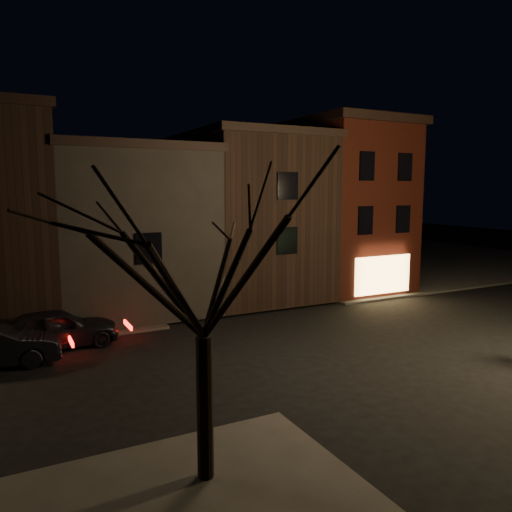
% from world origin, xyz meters
% --- Properties ---
extents(ground, '(120.00, 120.00, 0.00)m').
position_xyz_m(ground, '(0.00, 0.00, 0.00)').
color(ground, black).
rests_on(ground, ground).
extents(sidewalk_far_right, '(30.00, 30.00, 0.12)m').
position_xyz_m(sidewalk_far_right, '(20.00, 20.00, 0.06)').
color(sidewalk_far_right, '#2D2B28').
rests_on(sidewalk_far_right, ground).
extents(corner_building, '(6.50, 8.50, 10.50)m').
position_xyz_m(corner_building, '(8.00, 9.47, 5.40)').
color(corner_building, '#40130B').
rests_on(corner_building, ground).
extents(row_building_a, '(7.30, 10.30, 9.40)m').
position_xyz_m(row_building_a, '(1.50, 10.50, 4.83)').
color(row_building_a, black).
rests_on(row_building_a, ground).
extents(row_building_b, '(7.80, 10.30, 8.40)m').
position_xyz_m(row_building_b, '(-5.75, 10.50, 4.33)').
color(row_building_b, black).
rests_on(row_building_b, ground).
extents(bare_tree_left, '(5.60, 5.60, 7.50)m').
position_xyz_m(bare_tree_left, '(-8.00, -7.00, 5.43)').
color(bare_tree_left, black).
rests_on(bare_tree_left, sidewalk_near_left).
extents(parked_car_a, '(4.92, 2.30, 1.63)m').
position_xyz_m(parked_car_a, '(-9.88, 4.35, 0.81)').
color(parked_car_a, black).
rests_on(parked_car_a, ground).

